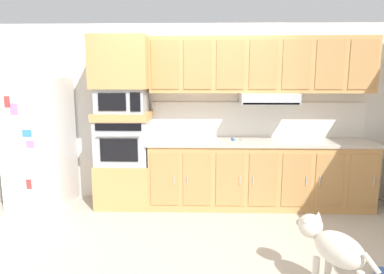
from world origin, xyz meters
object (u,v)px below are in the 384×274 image
built_in_oven (124,141)px  dog (332,246)px  refrigerator (40,143)px  screwdriver (234,139)px  microwave (122,101)px

built_in_oven → dog: 2.96m
refrigerator → screwdriver: (2.64, 0.09, 0.05)m
built_in_oven → dog: size_ratio=0.90×
refrigerator → built_in_oven: refrigerator is taller
screwdriver → dog: size_ratio=0.19×
microwave → screwdriver: (1.51, 0.02, -0.53)m
built_in_oven → microwave: 0.56m
refrigerator → screwdriver: refrigerator is taller
screwdriver → microwave: bearing=-179.2°
refrigerator → dog: bearing=-30.3°
screwdriver → dog: screwdriver is taller
refrigerator → microwave: 1.28m
refrigerator → built_in_oven: 1.14m
built_in_oven → refrigerator: bearing=-176.6°
refrigerator → built_in_oven: bearing=3.4°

